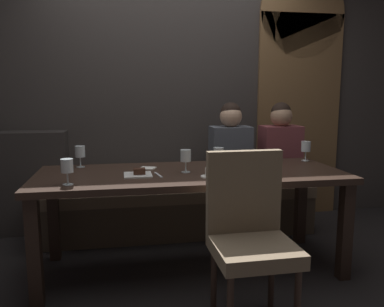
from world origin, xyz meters
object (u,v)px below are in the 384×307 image
(banquette_bench, at_px, (178,211))
(diner_redhead, at_px, (230,147))
(dining_table, at_px, (191,183))
(wine_glass_center_front, at_px, (80,153))
(wine_glass_end_right, at_px, (219,154))
(dessert_plate, at_px, (138,174))
(wine_glass_near_right, at_px, (256,160))
(wine_glass_end_left, at_px, (67,166))
(diner_bearded, at_px, (280,146))
(fork_on_table, at_px, (158,175))
(chair_near_side, at_px, (249,228))
(wine_glass_near_left, at_px, (186,156))
(espresso_cup, at_px, (209,173))
(wine_glass_far_left, at_px, (306,147))

(banquette_bench, xyz_separation_m, diner_redhead, (0.49, -0.00, 0.58))
(dining_table, bearing_deg, diner_redhead, 55.05)
(diner_redhead, relative_size, wine_glass_center_front, 4.68)
(wine_glass_end_right, bearing_deg, dessert_plate, -169.16)
(diner_redhead, distance_m, wine_glass_center_front, 1.35)
(wine_glass_end_right, height_order, dessert_plate, wine_glass_end_right)
(wine_glass_near_right, xyz_separation_m, wine_glass_end_left, (-1.23, -0.02, 0.00))
(diner_bearded, distance_m, fork_on_table, 1.44)
(banquette_bench, distance_m, chair_near_side, 1.47)
(chair_near_side, xyz_separation_m, dessert_plate, (-0.59, 0.65, 0.20))
(wine_glass_end_left, relative_size, dessert_plate, 0.86)
(wine_glass_near_right, height_order, wine_glass_center_front, same)
(wine_glass_end_right, bearing_deg, wine_glass_near_right, -56.39)
(wine_glass_end_right, distance_m, wine_glass_end_left, 1.08)
(chair_near_side, xyz_separation_m, diner_bearded, (0.76, 1.41, 0.25))
(wine_glass_end_right, xyz_separation_m, fork_on_table, (-0.46, -0.13, -0.11))
(banquette_bench, relative_size, wine_glass_near_left, 15.24)
(wine_glass_near_right, bearing_deg, espresso_cup, 172.58)
(dining_table, xyz_separation_m, wine_glass_near_right, (0.41, -0.24, 0.20))
(chair_near_side, bearing_deg, wine_glass_far_left, 50.78)
(wine_glass_far_left, distance_m, espresso_cup, 1.05)
(wine_glass_end_left, bearing_deg, dessert_plate, 23.84)
(wine_glass_far_left, distance_m, dessert_plate, 1.45)
(wine_glass_center_front, relative_size, dessert_plate, 0.86)
(espresso_cup, bearing_deg, wine_glass_far_left, 27.16)
(diner_bearded, bearing_deg, fork_on_table, -147.54)
(wine_glass_near_left, relative_size, wine_glass_end_left, 1.00)
(wine_glass_far_left, distance_m, fork_on_table, 1.32)
(wine_glass_near_left, relative_size, dessert_plate, 0.86)
(diner_bearded, height_order, espresso_cup, diner_bearded)
(wine_glass_end_right, bearing_deg, diner_bearded, 40.53)
(diner_bearded, distance_m, wine_glass_center_front, 1.81)
(wine_glass_end_right, relative_size, wine_glass_center_front, 1.00)
(wine_glass_far_left, bearing_deg, dining_table, -164.82)
(dining_table, distance_m, fork_on_table, 0.27)
(dining_table, height_order, dessert_plate, dessert_plate)
(wine_glass_center_front, bearing_deg, fork_on_table, -35.34)
(fork_on_table, bearing_deg, chair_near_side, -65.64)
(chair_near_side, height_order, fork_on_table, chair_near_side)
(diner_redhead, height_order, wine_glass_far_left, diner_redhead)
(wine_glass_near_left, bearing_deg, espresso_cup, -54.78)
(banquette_bench, distance_m, fork_on_table, 0.97)
(wine_glass_far_left, xyz_separation_m, wine_glass_near_left, (-1.06, -0.29, 0.00))
(wine_glass_far_left, height_order, wine_glass_end_left, same)
(dining_table, xyz_separation_m, wine_glass_near_left, (-0.04, -0.01, 0.20))
(dessert_plate, bearing_deg, wine_glass_end_right, 10.84)
(wine_glass_far_left, relative_size, dessert_plate, 0.86)
(diner_bearded, bearing_deg, espresso_cup, -134.53)
(chair_near_side, relative_size, espresso_cup, 8.17)
(wine_glass_near_right, relative_size, wine_glass_center_front, 1.00)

